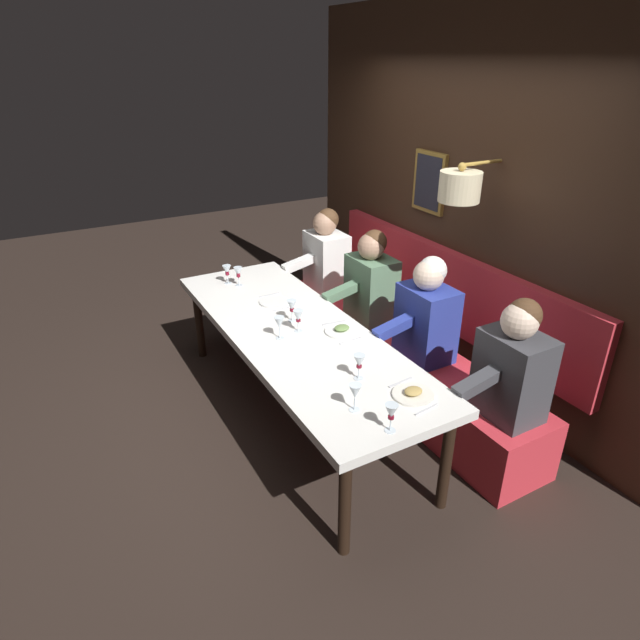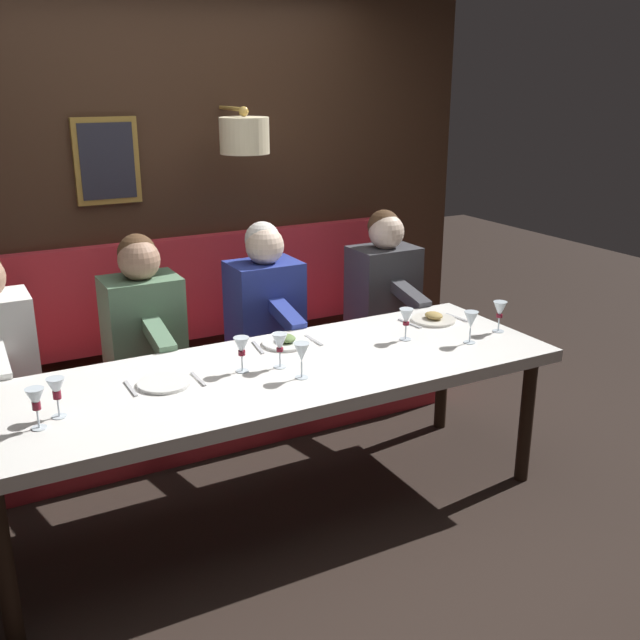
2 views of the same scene
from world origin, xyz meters
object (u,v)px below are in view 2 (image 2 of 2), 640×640
(diner_middle, at_px, (143,313))
(wine_glass_7, at_px, (471,321))
(diner_near, at_px, (265,295))
(wine_glass_2, at_px, (500,310))
(diner_nearest, at_px, (384,278))
(wine_glass_0, at_px, (36,401))
(wine_glass_4, at_px, (302,353))
(wine_glass_6, at_px, (280,344))
(wine_glass_3, at_px, (406,318))
(wine_glass_5, at_px, (242,347))
(wine_glass_1, at_px, (56,390))
(dining_table, at_px, (276,381))

(diner_middle, xyz_separation_m, wine_glass_7, (-1.03, -1.37, 0.04))
(diner_near, relative_size, wine_glass_2, 4.82)
(diner_nearest, relative_size, wine_glass_7, 4.82)
(wine_glass_0, height_order, wine_glass_7, same)
(diner_middle, relative_size, wine_glass_4, 4.82)
(diner_middle, relative_size, wine_glass_6, 4.82)
(wine_glass_2, height_order, wine_glass_3, same)
(wine_glass_4, height_order, wine_glass_7, same)
(diner_middle, distance_m, wine_glass_5, 0.87)
(wine_glass_5, bearing_deg, wine_glass_2, -95.27)
(diner_nearest, height_order, wine_glass_5, diner_nearest)
(diner_middle, distance_m, wine_glass_4, 1.12)
(wine_glass_1, xyz_separation_m, wine_glass_3, (0.09, -1.71, 0.00))
(wine_glass_2, height_order, wine_glass_5, same)
(wine_glass_5, xyz_separation_m, wine_glass_6, (-0.04, -0.17, 0.00))
(wine_glass_2, relative_size, wine_glass_4, 1.00)
(wine_glass_7, bearing_deg, wine_glass_2, -75.31)
(wine_glass_0, xyz_separation_m, wine_glass_5, (0.16, -0.90, 0.00))
(diner_near, relative_size, wine_glass_6, 4.82)
(wine_glass_6, xyz_separation_m, wine_glass_7, (-0.16, -0.98, 0.00))
(wine_glass_1, height_order, wine_glass_2, same)
(dining_table, bearing_deg, wine_glass_7, -98.48)
(diner_middle, relative_size, wine_glass_3, 4.82)
(wine_glass_0, distance_m, wine_glass_1, 0.11)
(diner_nearest, distance_m, wine_glass_7, 1.05)
(dining_table, distance_m, wine_glass_3, 0.77)
(wine_glass_0, height_order, wine_glass_5, same)
(wine_glass_2, relative_size, wine_glass_5, 1.00)
(wine_glass_4, height_order, wine_glass_5, same)
(diner_middle, relative_size, wine_glass_1, 4.82)
(wine_glass_6, distance_m, wine_glass_7, 0.99)
(wine_glass_3, distance_m, wine_glass_4, 0.72)
(wine_glass_6, bearing_deg, wine_glass_2, -94.31)
(dining_table, height_order, wine_glass_7, wine_glass_7)
(dining_table, bearing_deg, diner_middle, 22.49)
(wine_glass_5, bearing_deg, diner_middle, 14.70)
(diner_middle, bearing_deg, wine_glass_2, -120.90)
(dining_table, height_order, wine_glass_3, wine_glass_3)
(diner_nearest, distance_m, wine_glass_6, 1.44)
(wine_glass_7, bearing_deg, wine_glass_0, 89.11)
(wine_glass_0, xyz_separation_m, wine_glass_1, (0.07, -0.09, -0.00))
(wine_glass_0, height_order, wine_glass_2, same)
(wine_glass_0, relative_size, wine_glass_2, 1.00)
(wine_glass_4, bearing_deg, wine_glass_5, 46.03)
(diner_nearest, xyz_separation_m, wine_glass_6, (-0.88, 1.14, 0.04))
(wine_glass_5, height_order, wine_glass_6, same)
(wine_glass_4, bearing_deg, diner_middle, 22.24)
(wine_glass_2, bearing_deg, diner_middle, 59.10)
(wine_glass_0, distance_m, wine_glass_3, 1.81)
(wine_glass_1, relative_size, wine_glass_7, 1.00)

